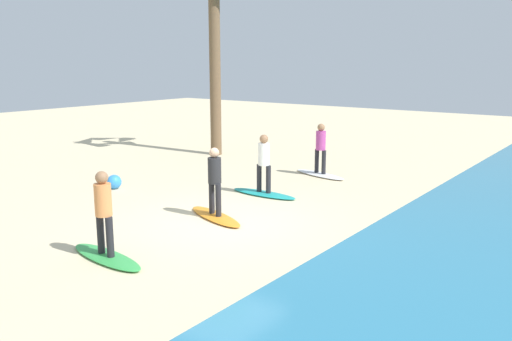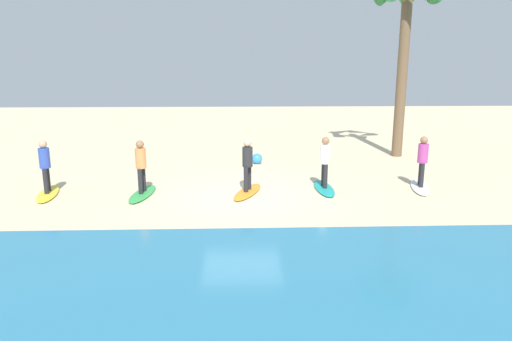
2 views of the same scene
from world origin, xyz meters
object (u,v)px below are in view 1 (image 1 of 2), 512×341
at_px(surfboard_green, 107,257).
at_px(surfer_orange, 215,176).
at_px(surfer_white, 321,145).
at_px(surfboard_orange, 215,216).
at_px(surfboard_white, 320,174).
at_px(surfer_teal, 264,159).
at_px(surfer_green, 103,207).
at_px(beach_ball, 114,182).
at_px(surfboard_teal, 264,194).

bearing_deg(surfboard_green, surfer_orange, 97.34).
bearing_deg(surfer_white, surfboard_orange, 3.75).
relative_size(surfboard_white, surfer_teal, 1.28).
relative_size(surfer_teal, surfer_green, 1.00).
distance_m(surfer_orange, surfer_green, 3.29).
bearing_deg(surfboard_orange, surfer_orange, 19.38).
relative_size(surfboard_orange, surfboard_green, 1.00).
bearing_deg(surfer_orange, surfer_green, 1.53).
height_order(surfboard_green, surfer_green, surfer_green).
xyz_separation_m(surfboard_white, surfer_teal, (3.19, 0.01, 0.99)).
bearing_deg(beach_ball, surfer_teal, 116.98).
bearing_deg(surfboard_green, beach_ball, 145.68).
bearing_deg(surfboard_teal, surfer_white, 89.78).
bearing_deg(surfer_teal, beach_ball, -63.02).
bearing_deg(surfer_green, surfer_orange, -178.47).
height_order(surfboard_teal, surfboard_orange, same).
bearing_deg(surfboard_teal, surfboard_green, -85.96).
xyz_separation_m(surfer_white, surfboard_orange, (5.70, 0.37, -0.99)).
bearing_deg(surfboard_teal, beach_ball, -153.43).
relative_size(surfer_teal, surfboard_green, 0.78).
distance_m(surfboard_white, surfer_orange, 5.80).
height_order(surfboard_teal, surfer_orange, surfer_orange).
distance_m(surfer_white, surfer_orange, 5.71).
bearing_deg(surfboard_teal, surfer_orange, -82.17).
bearing_deg(surfboard_orange, surfboard_green, -69.09).
bearing_deg(surfboard_orange, beach_ball, -166.72).
height_order(surfboard_orange, surfer_green, surfer_green).
bearing_deg(surfer_teal, surfer_white, -179.81).
height_order(surfboard_teal, surfboard_green, same).
xyz_separation_m(surfer_teal, surfboard_orange, (2.51, 0.36, -0.99)).
distance_m(surfer_white, surfboard_green, 9.05).
bearing_deg(beach_ball, surfer_white, 142.64).
distance_m(surfboard_teal, surfer_teal, 0.99).
xyz_separation_m(surfboard_green, surfer_green, (-0.00, 0.00, 0.99)).
relative_size(surfboard_orange, surfer_orange, 1.28).
xyz_separation_m(surfboard_teal, beach_ball, (2.04, -4.00, 0.17)).
bearing_deg(surfer_green, surfboard_orange, -178.47).
xyz_separation_m(surfer_teal, beach_ball, (2.04, -4.00, -0.82)).
distance_m(surfboard_teal, surfer_orange, 2.72).
relative_size(surfboard_orange, beach_ball, 4.95).
relative_size(surfboard_white, surfer_white, 1.28).
relative_size(surfer_teal, surfer_orange, 1.00).
distance_m(surfer_teal, beach_ball, 4.57).
xyz_separation_m(surfboard_orange, beach_ball, (-0.47, -4.37, 0.17)).
relative_size(surfboard_white, surfboard_teal, 1.00).
distance_m(surfboard_white, surfboard_orange, 5.71).
relative_size(surfer_teal, surfboard_orange, 0.78).
height_order(surfer_teal, surfboard_green, surfer_teal).
bearing_deg(surfboard_teal, surfer_teal, -90.41).
distance_m(surfboard_teal, surfboard_green, 5.81).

